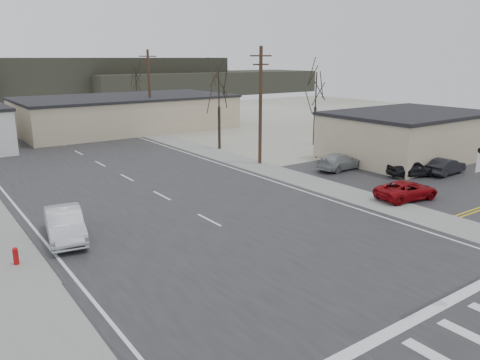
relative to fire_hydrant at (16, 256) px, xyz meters
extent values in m
plane|color=beige|center=(10.20, -8.00, -0.45)|extent=(140.00, 140.00, 0.00)
cube|color=#252528|center=(10.20, 7.00, -0.43)|extent=(18.00, 110.00, 0.05)
cube|color=#252528|center=(10.20, -8.00, -0.43)|extent=(90.00, 10.00, 0.04)
cube|color=#252528|center=(30.20, -2.00, -0.44)|extent=(18.00, 20.00, 0.03)
cube|color=gray|center=(20.80, 12.00, -0.42)|extent=(3.00, 90.00, 0.06)
cylinder|color=#A50C0C|center=(0.00, 0.00, -0.10)|extent=(0.24, 0.24, 0.70)
sphere|color=#A50C0C|center=(0.00, 0.00, 0.30)|extent=(0.24, 0.24, 0.24)
cube|color=#C1B093|center=(20.20, 36.00, 1.55)|extent=(26.00, 14.00, 4.00)
cube|color=black|center=(20.20, 36.00, 3.70)|extent=(26.30, 14.30, 0.30)
cube|color=#C1B093|center=(34.20, 4.00, 1.55)|extent=(14.00, 10.00, 4.00)
cube|color=black|center=(34.20, 4.00, 3.70)|extent=(14.30, 10.30, 0.30)
cylinder|color=#432A1F|center=(21.70, 10.00, 4.55)|extent=(0.30, 0.30, 10.00)
cube|color=#432A1F|center=(21.70, 10.00, 8.75)|extent=(2.20, 0.12, 0.12)
cube|color=#432A1F|center=(21.70, 10.00, 8.05)|extent=(1.60, 0.12, 0.12)
cylinder|color=#432A1F|center=(21.70, 32.00, 4.55)|extent=(0.30, 0.30, 10.00)
cube|color=#432A1F|center=(21.70, 32.00, 8.75)|extent=(2.20, 0.12, 0.12)
cube|color=#432A1F|center=(21.70, 32.00, 8.05)|extent=(1.60, 0.12, 0.12)
cylinder|color=black|center=(22.70, 18.00, 1.67)|extent=(0.28, 0.28, 4.25)
cylinder|color=black|center=(22.70, 18.00, 5.50)|extent=(0.14, 0.14, 4.25)
cylinder|color=black|center=(25.20, 44.00, 1.55)|extent=(0.28, 0.28, 4.00)
cylinder|color=black|center=(25.20, 44.00, 5.15)|extent=(0.14, 0.14, 4.00)
cylinder|color=black|center=(32.20, 14.00, 1.55)|extent=(0.28, 0.28, 4.00)
cylinder|color=black|center=(32.20, 14.00, 5.15)|extent=(0.14, 0.14, 4.00)
cube|color=#333026|center=(25.20, 88.00, 4.05)|extent=(80.00, 18.00, 9.00)
cube|color=#333026|center=(60.20, 82.00, 2.30)|extent=(60.00, 18.00, 5.50)
imported|color=#AFB3BA|center=(2.70, 1.85, 0.39)|extent=(2.49, 5.07, 1.60)
imported|color=black|center=(13.41, 41.64, 0.42)|extent=(2.62, 5.79, 1.65)
imported|color=black|center=(8.69, 50.05, 0.30)|extent=(3.03, 4.47, 1.41)
imported|color=maroon|center=(22.90, -4.07, 0.19)|extent=(4.64, 2.68, 1.22)
imported|color=black|center=(28.50, -0.62, 0.25)|extent=(4.23, 2.93, 1.34)
imported|color=black|center=(31.30, -1.77, 0.22)|extent=(3.97, 1.56, 1.29)
imported|color=gray|center=(25.70, 4.31, 0.25)|extent=(4.74, 2.21, 1.34)
camera|label=1|loc=(-3.12, -21.61, 8.62)|focal=35.00mm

